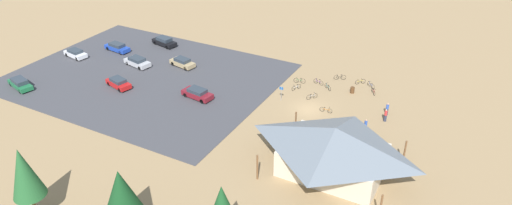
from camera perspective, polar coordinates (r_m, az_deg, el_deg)
name	(u,v)px	position (r m, az deg, el deg)	size (l,w,h in m)	color
ground	(309,109)	(62.99, 6.54, -0.84)	(160.00, 160.00, 0.00)	#9E7F56
parking_lot_asphalt	(146,76)	(73.29, -13.32, 3.14)	(38.97, 30.15, 0.05)	#424247
bike_pavilion	(334,147)	(50.25, 9.53, -5.41)	(13.58, 10.44, 5.63)	beige
trash_bin	(352,90)	(67.88, 11.73, 1.51)	(0.60, 0.60, 0.90)	brown
lot_sign	(281,91)	(64.13, 3.11, 1.36)	(0.56, 0.08, 2.20)	#99999E
pine_midwest	(24,173)	(47.66, -26.57, -7.73)	(3.03, 3.03, 7.90)	brown
pine_far_east	(121,192)	(43.40, -16.19, -10.54)	(3.57, 3.57, 6.94)	brown
bicycle_red_back_row	(373,92)	(68.32, 14.19, 1.31)	(0.90, 1.42, 0.84)	black
bicycle_yellow_lone_east	(360,82)	(70.69, 12.67, 2.52)	(1.24, 1.24, 0.80)	black
bicycle_green_trailside	(300,81)	(69.52, 5.36, 2.69)	(1.73, 0.58, 0.91)	black
bicycle_teal_front_row	(328,87)	(68.23, 8.79, 1.90)	(1.34, 1.12, 0.83)	black
bicycle_black_yard_left	(340,77)	(71.32, 10.25, 3.06)	(1.66, 0.90, 0.85)	black
bicycle_orange_lone_west	(326,110)	(62.45, 8.57, -0.91)	(1.73, 0.48, 0.82)	black
bicycle_silver_mid_cluster	(312,96)	(65.41, 6.88, 0.75)	(1.11, 1.38, 0.89)	black
bicycle_purple_yard_right	(319,82)	(69.47, 7.67, 2.51)	(1.69, 0.55, 0.85)	black
bicycle_white_by_bin	(296,87)	(67.64, 4.96, 1.87)	(0.81, 1.56, 0.82)	black
bicycle_blue_edge_north	(371,85)	(69.93, 13.92, 2.06)	(1.38, 1.17, 0.88)	black
car_green_near_entry	(20,83)	(75.83, -26.96, 2.09)	(5.07, 2.98, 1.43)	#1E6B3D
car_black_by_curb	(164,41)	(83.72, -11.18, 7.35)	(4.96, 2.76, 1.48)	black
car_blue_second_row	(117,47)	(83.35, -16.66, 6.52)	(4.87, 2.25, 1.39)	#1E42B2
car_silver_front_row	(137,62)	(76.80, -14.35, 4.87)	(4.83, 2.68, 1.41)	#BCBCC1
car_white_back_corner	(75,53)	(83.12, -21.26, 5.63)	(4.45, 2.43, 1.33)	white
car_red_inner_stall	(118,83)	(70.73, -16.52, 2.33)	(4.52, 2.77, 1.39)	red
car_maroon_end_stall	(197,93)	(65.44, -7.21, 1.11)	(4.75, 2.43, 1.41)	maroon
car_tan_far_end	(182,62)	(75.13, -9.01, 4.88)	(4.54, 2.50, 1.38)	tan
visitor_by_pavilion	(386,115)	(61.80, 15.61, -1.49)	(0.40, 0.37, 1.77)	#2D3347
visitor_at_bikes	(387,109)	(63.33, 15.79, -0.73)	(0.37, 0.40, 1.74)	#2D3347
visitor_near_lot	(366,125)	(58.96, 13.28, -2.74)	(0.36, 0.36, 1.80)	#2D3347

